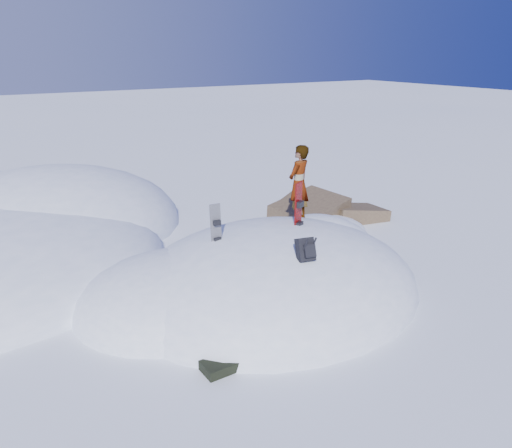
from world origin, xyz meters
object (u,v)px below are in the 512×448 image
snowboard_dark (216,233)px  backpack (306,250)px  snowboard_red (298,216)px  person (299,183)px

snowboard_dark → backpack: bearing=-56.4°
snowboard_red → backpack: 1.76m
snowboard_red → backpack: size_ratio=2.99×
snowboard_red → backpack: snowboard_red is taller
snowboard_dark → person: 2.73m
snowboard_red → person: (0.61, 0.85, 0.51)m
person → snowboard_red: bearing=30.9°
snowboard_red → snowboard_dark: size_ratio=1.26×
snowboard_red → snowboard_dark: bearing=143.6°
snowboard_dark → snowboard_red: bearing=-5.6°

